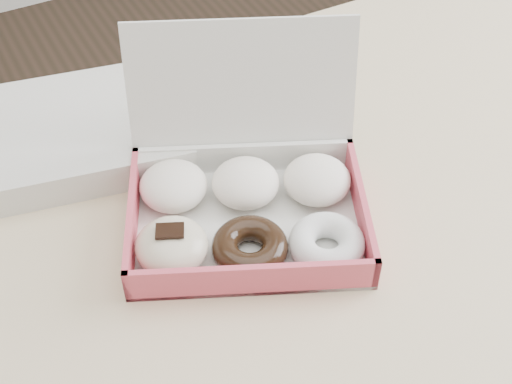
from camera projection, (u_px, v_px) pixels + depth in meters
name	position (u px, v px, depth m)	size (l,w,h in m)	color
table	(353.00, 238.00, 0.95)	(1.20, 0.80, 0.75)	#D3BD8B
donut_box	(244.00, 199.00, 0.84)	(0.35, 0.34, 0.20)	silver
newspapers	(79.00, 132.00, 0.95)	(0.27, 0.22, 0.04)	white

